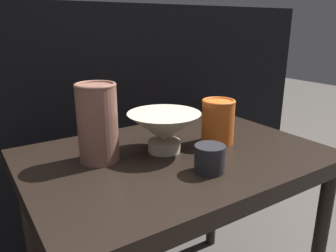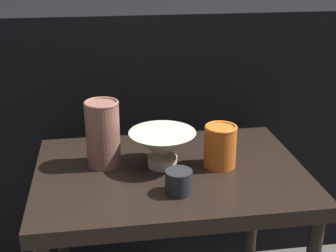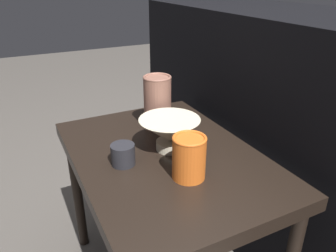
% 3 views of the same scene
% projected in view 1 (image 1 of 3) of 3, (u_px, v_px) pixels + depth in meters
% --- Properties ---
extents(table, '(0.71, 0.50, 0.53)m').
position_uv_depth(table, '(175.00, 175.00, 0.82)').
color(table, black).
rests_on(table, ground_plane).
extents(couch_backdrop, '(1.58, 0.50, 0.89)m').
position_uv_depth(couch_backdrop, '(95.00, 128.00, 1.27)').
color(couch_backdrop, black).
rests_on(couch_backdrop, ground_plane).
extents(bowl, '(0.18, 0.18, 0.10)m').
position_uv_depth(bowl, '(164.00, 128.00, 0.79)').
color(bowl, beige).
rests_on(bowl, table).
extents(vase_textured_left, '(0.09, 0.09, 0.18)m').
position_uv_depth(vase_textured_left, '(98.00, 122.00, 0.73)').
color(vase_textured_left, brown).
rests_on(vase_textured_left, table).
extents(vase_colorful_right, '(0.09, 0.09, 0.12)m').
position_uv_depth(vase_colorful_right, '(219.00, 121.00, 0.85)').
color(vase_colorful_right, orange).
rests_on(vase_colorful_right, table).
extents(cup, '(0.07, 0.07, 0.06)m').
position_uv_depth(cup, '(208.00, 159.00, 0.69)').
color(cup, '#232328').
rests_on(cup, table).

